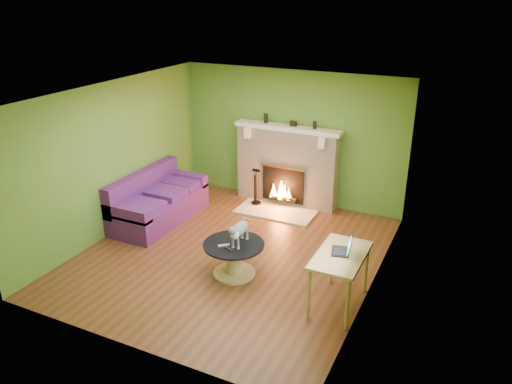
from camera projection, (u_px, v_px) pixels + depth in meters
floor at (232, 254)px, 8.07m from camera, size 5.00×5.00×0.00m
ceiling at (228, 94)px, 7.08m from camera, size 5.00×5.00×0.00m
wall_back at (291, 138)px, 9.66m from camera, size 5.00×0.00×5.00m
wall_front at (122, 252)px, 5.49m from camera, size 5.00×0.00×5.00m
wall_left at (114, 159)px, 8.47m from camera, size 0.00×5.00×5.00m
wall_right at (378, 205)px, 6.68m from camera, size 0.00×5.00×5.00m
window_frame at (362, 213)px, 5.83m from camera, size 0.00×1.20×1.20m
window_pane at (361, 213)px, 5.84m from camera, size 0.00×1.06×1.06m
fireplace at (287, 166)px, 9.71m from camera, size 2.10×0.46×1.58m
hearth at (276, 211)px, 9.56m from camera, size 1.50×0.75×0.03m
mantel at (288, 128)px, 9.40m from camera, size 2.10×0.28×0.08m
sofa at (157, 202)px, 9.15m from camera, size 0.90×2.00×0.90m
coffee_table at (234, 257)px, 7.40m from camera, size 0.91×0.91×0.51m
desk at (340, 261)px, 6.53m from camera, size 0.61×1.05×0.78m
cat at (240, 231)px, 7.25m from camera, size 0.27×0.65×0.40m
remote_silver at (224, 245)px, 7.25m from camera, size 0.16×0.14×0.02m
remote_black at (229, 249)px, 7.15m from camera, size 0.17×0.09×0.02m
laptop at (341, 245)px, 6.50m from camera, size 0.32×0.35×0.22m
fire_tools at (256, 186)px, 9.74m from camera, size 0.19×0.19×0.73m
mantel_vase_left at (266, 118)px, 9.56m from camera, size 0.08×0.08×0.18m
mantel_vase_right at (315, 125)px, 9.17m from camera, size 0.07×0.07×0.14m
mantel_box at (293, 124)px, 9.35m from camera, size 0.12×0.08×0.10m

